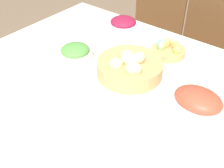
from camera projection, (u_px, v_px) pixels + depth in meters
name	position (u px, v px, depth m)	size (l,w,h in m)	color
dining_table	(123.00, 138.00, 1.52)	(1.61, 1.14, 0.77)	silver
chair_far_center	(200.00, 52.00, 1.99)	(0.45, 0.45, 0.93)	brown
chair_far_left	(150.00, 35.00, 2.20)	(0.43, 0.43, 0.93)	brown
bread_basket	(130.00, 67.00, 1.31)	(0.31, 0.31, 0.12)	#AD8451
egg_basket	(168.00, 50.00, 1.46)	(0.18, 0.18, 0.08)	#AD8451
ham_platter	(198.00, 101.00, 1.15)	(0.31, 0.22, 0.08)	white
green_salad_bowl	(75.00, 53.00, 1.42)	(0.17, 0.17, 0.08)	white
beet_salad_bowl	(123.00, 26.00, 1.63)	(0.18, 0.18, 0.10)	white
dinner_plate	(78.00, 137.00, 1.02)	(0.25, 0.25, 0.01)	white
fork	(50.00, 119.00, 1.10)	(0.01, 0.18, 0.00)	silver
knife	(110.00, 158.00, 0.95)	(0.01, 0.18, 0.00)	silver
spoon	(117.00, 163.00, 0.94)	(0.01, 0.18, 0.00)	silver
drinking_cup	(160.00, 129.00, 1.00)	(0.06, 0.06, 0.09)	silver
butter_dish	(55.00, 85.00, 1.25)	(0.12, 0.07, 0.03)	white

